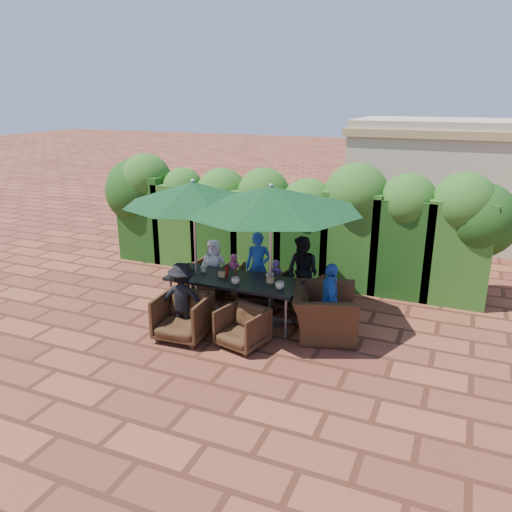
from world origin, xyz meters
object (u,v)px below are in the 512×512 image
at_px(dining_table, 234,283).
at_px(chair_far_right, 299,290).
at_px(umbrella_left, 193,193).
at_px(chair_near_left, 183,315).
at_px(chair_end_right, 325,305).
at_px(chair_far_left, 210,277).
at_px(umbrella_right, 271,198).
at_px(chair_far_mid, 258,282).
at_px(chair_near_right, 242,326).

relative_size(dining_table, chair_far_right, 3.25).
bearing_deg(chair_far_right, umbrella_left, 39.33).
height_order(chair_near_left, chair_end_right, chair_end_right).
xyz_separation_m(chair_far_left, chair_far_right, (1.86, 0.01, 0.00)).
relative_size(umbrella_left, umbrella_right, 0.82).
relative_size(umbrella_left, chair_far_right, 3.36).
xyz_separation_m(umbrella_left, umbrella_right, (1.38, 0.10, 0.00)).
relative_size(umbrella_left, chair_far_mid, 3.33).
bearing_deg(chair_near_left, chair_end_right, 23.33).
bearing_deg(chair_far_mid, umbrella_right, 112.98).
distance_m(dining_table, umbrella_left, 1.70).
distance_m(umbrella_left, chair_near_right, 2.42).
bearing_deg(chair_near_left, umbrella_left, 102.68).
bearing_deg(umbrella_left, chair_near_left, -73.78).
distance_m(chair_near_left, chair_end_right, 2.33).
relative_size(chair_near_right, chair_end_right, 0.59).
bearing_deg(chair_far_right, chair_near_left, 64.85).
bearing_deg(dining_table, umbrella_right, 5.25).
height_order(umbrella_left, chair_far_left, umbrella_left).
relative_size(umbrella_right, chair_far_left, 4.14).
bearing_deg(chair_near_left, chair_far_right, 50.36).
bearing_deg(chair_end_right, chair_far_left, 56.47).
xyz_separation_m(dining_table, chair_far_right, (0.91, 0.85, -0.31)).
bearing_deg(chair_near_right, chair_far_mid, 119.03).
bearing_deg(dining_table, chair_near_left, -113.72).
bearing_deg(chair_far_left, umbrella_left, 108.27).
distance_m(chair_far_left, chair_near_left, 1.92).
height_order(chair_far_mid, chair_near_left, chair_near_left).
height_order(chair_far_mid, chair_far_right, chair_far_mid).
bearing_deg(chair_far_mid, chair_near_left, 64.09).
bearing_deg(chair_end_right, dining_table, 74.94).
height_order(chair_far_mid, chair_end_right, chair_end_right).
height_order(umbrella_left, chair_near_left, umbrella_left).
distance_m(chair_far_mid, chair_near_left, 2.01).
bearing_deg(dining_table, chair_end_right, 1.21).
bearing_deg(chair_end_right, umbrella_right, 72.25).
relative_size(umbrella_left, chair_end_right, 2.08).
xyz_separation_m(umbrella_right, chair_far_right, (0.26, 0.79, -1.85)).
distance_m(umbrella_right, chair_far_mid, 2.13).
xyz_separation_m(umbrella_left, chair_end_right, (2.36, 0.08, -1.70)).
distance_m(umbrella_right, chair_far_right, 2.03).
height_order(chair_far_right, chair_near_right, chair_far_right).
bearing_deg(umbrella_left, dining_table, 3.21).
relative_size(dining_table, chair_far_mid, 3.22).
bearing_deg(chair_far_right, chair_far_mid, 5.43).
bearing_deg(umbrella_right, chair_end_right, -1.49).
relative_size(dining_table, umbrella_right, 0.79).
bearing_deg(chair_near_left, chair_far_mid, 72.06).
xyz_separation_m(dining_table, chair_near_right, (0.56, -0.90, -0.33)).
distance_m(chair_near_left, chair_near_right, 1.02).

